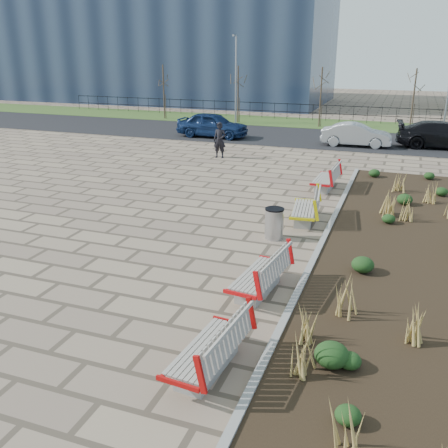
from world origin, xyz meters
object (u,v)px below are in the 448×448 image
(bench_c, at_px, (304,207))
(lamp_west, at_px, (236,81))
(bench_a, at_px, (207,346))
(litter_bin, at_px, (274,224))
(car_blue, at_px, (213,125))
(bench_b, at_px, (258,273))
(pedestrian, at_px, (220,140))
(car_silver, at_px, (356,135))
(bench_d, at_px, (325,177))
(car_black, at_px, (443,135))

(bench_c, distance_m, lamp_west, 21.63)
(bench_a, relative_size, litter_bin, 2.29)
(litter_bin, height_order, car_blue, car_blue)
(bench_b, xyz_separation_m, bench_c, (0.00, 5.29, 0.00))
(bench_a, distance_m, pedestrian, 17.73)
(pedestrian, relative_size, lamp_west, 0.30)
(litter_bin, bearing_deg, car_silver, 87.37)
(lamp_west, bearing_deg, bench_c, -65.23)
(bench_d, distance_m, car_silver, 9.58)
(bench_d, distance_m, lamp_west, 18.00)
(litter_bin, relative_size, car_blue, 0.21)
(bench_a, distance_m, litter_bin, 6.66)
(bench_d, relative_size, pedestrian, 1.18)
(bench_c, xyz_separation_m, lamp_west, (-9.00, 19.51, 2.54))
(pedestrian, bearing_deg, bench_b, -69.44)
(bench_a, bearing_deg, pedestrian, 115.08)
(car_silver, bearing_deg, bench_b, 176.95)
(bench_c, bearing_deg, bench_d, 82.61)
(bench_c, bearing_deg, litter_bin, -113.68)
(car_blue, distance_m, car_black, 13.35)
(car_black, height_order, lamp_west, lamp_west)
(bench_a, height_order, litter_bin, bench_a)
(bench_d, height_order, lamp_west, lamp_west)
(pedestrian, relative_size, car_blue, 0.41)
(litter_bin, height_order, lamp_west, lamp_west)
(bench_d, xyz_separation_m, car_black, (4.78, 10.64, 0.25))
(bench_b, xyz_separation_m, pedestrian, (-6.01, 13.51, 0.39))
(bench_d, xyz_separation_m, lamp_west, (-9.00, 15.38, 2.54))
(bench_b, height_order, pedestrian, pedestrian)
(bench_a, bearing_deg, car_blue, 116.33)
(litter_bin, xyz_separation_m, lamp_west, (-8.47, 21.32, 2.58))
(litter_bin, distance_m, car_black, 17.42)
(bench_c, distance_m, litter_bin, 1.89)
(litter_bin, distance_m, car_blue, 17.43)
(bench_a, relative_size, car_silver, 0.54)
(car_black, xyz_separation_m, lamp_west, (-13.78, 4.74, 2.29))
(litter_bin, bearing_deg, bench_c, 73.71)
(bench_d, relative_size, car_black, 0.42)
(car_blue, bearing_deg, litter_bin, -151.27)
(bench_c, xyz_separation_m, bench_d, (0.00, 4.13, 0.00))
(bench_b, xyz_separation_m, car_black, (4.78, 20.06, 0.25))
(bench_b, xyz_separation_m, bench_d, (0.00, 9.41, 0.00))
(litter_bin, xyz_separation_m, car_silver, (0.71, 15.52, 0.20))
(bench_b, xyz_separation_m, car_silver, (0.18, 18.99, 0.16))
(bench_b, relative_size, car_silver, 0.54)
(bench_d, height_order, car_silver, car_silver)
(car_blue, distance_m, car_silver, 8.71)
(car_blue, relative_size, lamp_west, 0.74)
(bench_a, relative_size, car_black, 0.42)
(bench_d, height_order, car_blue, car_blue)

